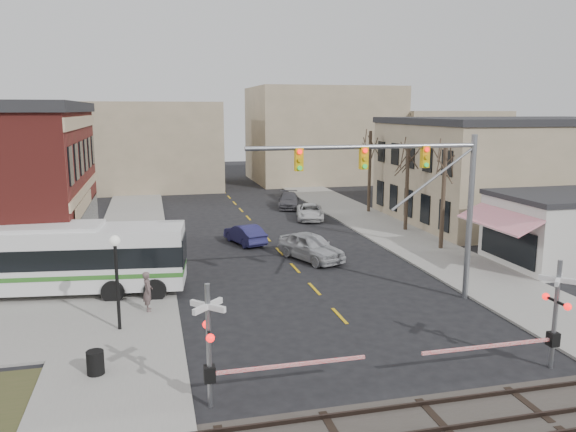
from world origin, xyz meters
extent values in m
plane|color=black|center=(0.00, 0.00, 0.00)|extent=(160.00, 160.00, 0.00)
cube|color=gray|center=(-9.50, 20.00, 0.06)|extent=(5.00, 60.00, 0.12)
cube|color=gray|center=(9.50, 20.00, 0.06)|extent=(5.00, 60.00, 0.12)
cube|color=#2D231E|center=(0.00, -7.52, 0.12)|extent=(160.00, 0.08, 0.14)
cube|color=#2D231E|center=(0.00, -6.08, 0.12)|extent=(160.00, 0.08, 0.14)
cube|color=tan|center=(-11.95, 16.00, 4.30)|extent=(0.10, 15.00, 0.50)
cube|color=tan|center=(-11.95, 16.00, 8.40)|extent=(0.10, 15.00, 0.70)
cube|color=black|center=(-11.95, 16.00, 1.80)|extent=(0.08, 13.00, 2.60)
cube|color=gray|center=(22.00, 20.00, 4.00)|extent=(20.00, 15.00, 8.00)
cube|color=#262628|center=(22.00, 20.00, 8.25)|extent=(20.30, 15.30, 0.50)
cube|color=beige|center=(16.00, 7.00, 2.00)|extent=(8.00, 6.00, 4.00)
cube|color=#262628|center=(16.00, 7.00, 4.15)|extent=(8.20, 6.20, 0.30)
cube|color=red|center=(11.20, 7.00, 3.00)|extent=(1.68, 6.00, 0.87)
cylinder|color=#382B21|center=(10.50, 12.00, 3.50)|extent=(0.28, 0.28, 6.75)
cylinder|color=#382B21|center=(10.80, 18.00, 3.27)|extent=(0.28, 0.28, 6.30)
cylinder|color=#382B21|center=(11.00, 26.00, 3.72)|extent=(0.28, 0.28, 7.20)
cube|color=silver|center=(-13.10, 8.15, 1.94)|extent=(13.51, 4.50, 2.98)
cube|color=black|center=(-13.10, 8.15, 2.15)|extent=(13.56, 4.54, 0.99)
cube|color=#2E6B23|center=(-13.10, 8.15, 1.27)|extent=(13.56, 4.54, 0.22)
cylinder|color=black|center=(-13.10, 8.15, 0.55)|extent=(1.45, 2.99, 1.10)
cylinder|color=gray|center=(6.81, 2.88, 4.00)|extent=(0.28, 0.28, 8.00)
cylinder|color=gray|center=(1.38, 2.88, 7.50)|extent=(10.86, 0.20, 0.20)
cube|color=gold|center=(4.31, 2.88, 7.00)|extent=(0.35, 0.30, 1.00)
cube|color=gold|center=(1.31, 2.88, 7.00)|extent=(0.35, 0.30, 1.00)
cube|color=gold|center=(-1.69, 2.88, 7.00)|extent=(0.35, 0.30, 1.00)
cylinder|color=gray|center=(-6.47, -4.47, 2.00)|extent=(0.16, 0.16, 4.00)
cube|color=silver|center=(-6.47, -4.47, 3.30)|extent=(1.00, 1.00, 0.18)
cube|color=silver|center=(-6.47, -4.47, 3.30)|extent=(1.00, 1.00, 0.18)
sphere|color=#FF0C0C|center=(-6.47, -5.02, 2.50)|extent=(0.26, 0.26, 0.26)
sphere|color=#FF0C0C|center=(-6.47, -3.92, 2.50)|extent=(0.26, 0.26, 0.26)
cube|color=black|center=(-6.47, -4.47, 1.10)|extent=(0.35, 0.35, 0.50)
cube|color=#FF0C0C|center=(-3.87, -4.47, 1.10)|extent=(5.00, 0.10, 0.10)
cylinder|color=gray|center=(5.69, -4.70, 2.00)|extent=(0.16, 0.16, 4.00)
cube|color=silver|center=(5.69, -4.70, 3.30)|extent=(1.00, 1.00, 0.18)
cube|color=silver|center=(5.69, -4.70, 3.30)|extent=(1.00, 1.00, 0.18)
sphere|color=#FF0C0C|center=(5.69, -5.25, 2.50)|extent=(0.26, 0.26, 0.26)
sphere|color=#FF0C0C|center=(5.69, -4.15, 2.50)|extent=(0.26, 0.26, 0.26)
cube|color=black|center=(5.69, -4.70, 1.10)|extent=(0.35, 0.35, 0.50)
cube|color=#FF0C0C|center=(3.09, -4.70, 1.10)|extent=(5.00, 0.10, 0.10)
cylinder|color=black|center=(-9.51, 2.48, 1.94)|extent=(0.14, 0.14, 3.64)
sphere|color=silver|center=(-9.51, 2.48, 3.91)|extent=(0.44, 0.44, 0.44)
cylinder|color=black|center=(-10.12, -1.53, 0.53)|extent=(0.60, 0.60, 0.83)
imported|color=#A0A1A5|center=(1.42, 11.59, 0.84)|extent=(3.69, 5.33, 1.69)
imported|color=#1E1D49|center=(-1.83, 16.79, 0.68)|extent=(2.57, 4.37, 1.36)
imported|color=beige|center=(4.96, 24.15, 0.65)|extent=(3.14, 5.02, 1.29)
imported|color=#414045|center=(4.62, 30.13, 0.70)|extent=(3.04, 5.17, 1.41)
imported|color=#5F4D4C|center=(-8.33, 4.45, 1.04)|extent=(0.48, 0.69, 1.83)
imported|color=#2F3A52|center=(-9.43, 6.95, 1.00)|extent=(1.06, 0.96, 1.77)
camera|label=1|loc=(-7.96, -20.69, 9.11)|focal=35.00mm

